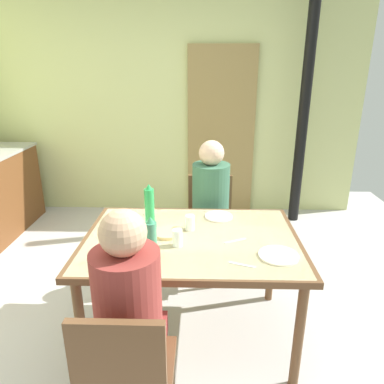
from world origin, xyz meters
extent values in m
plane|color=#BCB9B6|center=(0.00, 0.00, 0.00)|extent=(5.86, 5.86, 0.00)
cube|color=#C7CE86|center=(0.00, 2.25, 1.35)|extent=(4.61, 0.10, 2.69)
cube|color=olive|center=(0.65, 2.17, 1.00)|extent=(0.80, 0.05, 2.00)
cylinder|color=black|center=(1.54, 1.90, 1.35)|extent=(0.12, 0.12, 2.69)
cube|color=brown|center=(0.36, -0.10, 0.72)|extent=(1.35, 0.96, 0.04)
cube|color=beige|center=(0.36, -0.10, 0.74)|extent=(1.30, 0.92, 0.00)
cylinder|color=brown|center=(-0.25, -0.51, 0.35)|extent=(0.06, 0.06, 0.70)
cylinder|color=brown|center=(0.96, -0.51, 0.35)|extent=(0.06, 0.06, 0.70)
cylinder|color=brown|center=(-0.25, 0.31, 0.35)|extent=(0.06, 0.06, 0.70)
cylinder|color=brown|center=(0.96, 0.31, 0.35)|extent=(0.06, 0.06, 0.70)
cube|color=brown|center=(0.10, -0.86, 0.45)|extent=(0.40, 0.40, 0.04)
cube|color=brown|center=(0.10, -1.04, 0.66)|extent=(0.38, 0.04, 0.42)
cylinder|color=brown|center=(-0.07, -0.69, 0.21)|extent=(0.04, 0.04, 0.41)
cylinder|color=brown|center=(0.27, -0.69, 0.21)|extent=(0.04, 0.04, 0.41)
cube|color=brown|center=(0.50, 0.66, 0.45)|extent=(0.40, 0.40, 0.04)
cube|color=brown|center=(0.50, 0.84, 0.66)|extent=(0.38, 0.04, 0.42)
cylinder|color=brown|center=(0.67, 0.49, 0.21)|extent=(0.04, 0.04, 0.41)
cylinder|color=brown|center=(0.33, 0.49, 0.21)|extent=(0.04, 0.04, 0.41)
cylinder|color=brown|center=(0.67, 0.83, 0.21)|extent=(0.04, 0.04, 0.41)
cylinder|color=brown|center=(0.33, 0.83, 0.21)|extent=(0.04, 0.04, 0.41)
cube|color=maroon|center=(0.10, -0.70, 0.51)|extent=(0.30, 0.22, 0.12)
cylinder|color=maroon|center=(0.10, -0.81, 0.77)|extent=(0.30, 0.30, 0.52)
sphere|color=tan|center=(0.10, -0.81, 1.12)|extent=(0.20, 0.20, 0.20)
cube|color=#355E4A|center=(0.50, 0.50, 0.51)|extent=(0.30, 0.22, 0.12)
cylinder|color=#38664C|center=(0.50, 0.61, 0.77)|extent=(0.30, 0.30, 0.52)
sphere|color=beige|center=(0.50, 0.61, 1.12)|extent=(0.20, 0.20, 0.20)
cylinder|color=#3F8F6A|center=(0.15, -0.39, 0.86)|extent=(0.07, 0.07, 0.23)
cone|color=#389462|center=(0.15, -0.39, 0.99)|extent=(0.05, 0.05, 0.04)
cylinder|color=green|center=(0.08, 0.05, 0.88)|extent=(0.06, 0.06, 0.26)
cone|color=green|center=(0.08, 0.05, 1.03)|extent=(0.05, 0.05, 0.04)
cylinder|color=white|center=(0.54, 0.22, 0.75)|extent=(0.20, 0.20, 0.01)
cylinder|color=white|center=(0.86, -0.32, 0.75)|extent=(0.23, 0.23, 0.01)
cylinder|color=white|center=(-0.09, 0.05, 0.75)|extent=(0.22, 0.22, 0.01)
cylinder|color=silver|center=(0.35, 0.01, 0.79)|extent=(0.06, 0.06, 0.10)
cylinder|color=silver|center=(0.28, -0.21, 0.80)|extent=(0.06, 0.06, 0.10)
cylinder|color=#DBB77A|center=(0.20, -0.06, 0.75)|extent=(0.19, 0.19, 0.02)
cube|color=silver|center=(0.63, -0.14, 0.75)|extent=(0.14, 0.08, 0.00)
cube|color=silver|center=(-0.03, -0.46, 0.75)|extent=(0.03, 0.15, 0.00)
cube|color=silver|center=(0.64, -0.42, 0.75)|extent=(0.15, 0.07, 0.00)
camera|label=1|loc=(0.42, -2.10, 1.76)|focal=33.14mm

